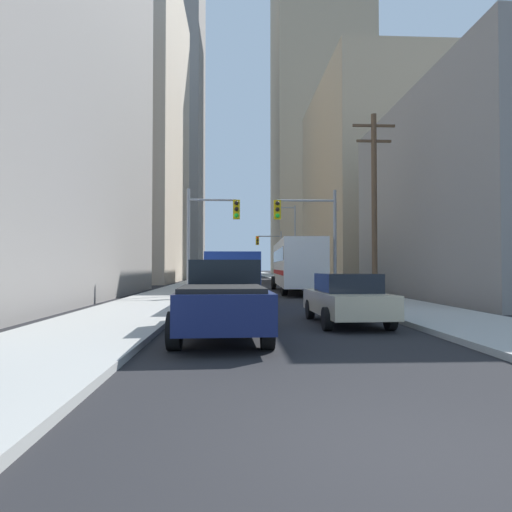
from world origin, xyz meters
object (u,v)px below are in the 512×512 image
object	(u,v)px
sedan_beige	(346,298)
traffic_signal_near_left	(210,225)
city_bus	(296,264)
sedan_green	(234,274)
pickup_truck_navy	(224,298)
traffic_signal_near_right	(309,225)
cargo_van_blue	(233,277)
sedan_white	(230,279)
sedan_red	(232,276)
sedan_black	(233,283)
traffic_signal_far_right	(270,248)

from	to	relation	value
sedan_beige	traffic_signal_near_left	distance (m)	12.46
city_bus	sedan_beige	distance (m)	16.57
sedan_green	traffic_signal_near_left	xyz separation A→B (m)	(-1.23, -31.10, 3.23)
pickup_truck_navy	traffic_signal_near_right	world-z (taller)	traffic_signal_near_right
pickup_truck_navy	sedan_green	bearing A→B (deg)	89.78
pickup_truck_navy	cargo_van_blue	world-z (taller)	cargo_van_blue
pickup_truck_navy	sedan_green	xyz separation A→B (m)	(0.17, 44.21, -0.16)
sedan_beige	traffic_signal_near_right	size ratio (longest dim) A/B	0.71
traffic_signal_near_left	sedan_white	bearing A→B (deg)	83.83
sedan_beige	sedan_red	size ratio (longest dim) A/B	1.01
sedan_white	sedan_beige	bearing A→B (deg)	-79.80
cargo_van_blue	sedan_black	size ratio (longest dim) A/B	1.22
cargo_van_blue	traffic_signal_far_right	distance (m)	35.02
sedan_black	sedan_green	distance (m)	29.59
cargo_van_blue	sedan_black	world-z (taller)	cargo_van_blue
traffic_signal_near_right	sedan_red	bearing A→B (deg)	102.12
sedan_black	traffic_signal_near_left	distance (m)	3.76
pickup_truck_navy	sedan_green	size ratio (longest dim) A/B	1.28
city_bus	traffic_signal_near_right	xyz separation A→B (m)	(-0.06, -5.42, 2.10)
cargo_van_blue	traffic_signal_near_right	size ratio (longest dim) A/B	0.87
cargo_van_blue	traffic_signal_near_right	bearing A→B (deg)	56.08
sedan_black	city_bus	bearing A→B (deg)	42.47
sedan_red	sedan_beige	bearing A→B (deg)	-83.46
traffic_signal_near_right	traffic_signal_near_left	bearing A→B (deg)	-180.00
sedan_beige	sedan_white	bearing A→B (deg)	100.20
sedan_white	traffic_signal_far_right	bearing A→B (deg)	76.53
sedan_red	sedan_white	bearing A→B (deg)	-90.52
traffic_signal_near_right	cargo_van_blue	bearing A→B (deg)	-123.92
sedan_black	cargo_van_blue	bearing A→B (deg)	-89.65
sedan_black	pickup_truck_navy	bearing A→B (deg)	-90.61
pickup_truck_navy	cargo_van_blue	xyz separation A→B (m)	(0.20, 6.93, 0.35)
traffic_signal_near_right	sedan_green	bearing A→B (deg)	97.68
pickup_truck_navy	traffic_signal_far_right	xyz separation A→B (m)	(4.53, 41.57, 3.08)
sedan_white	sedan_red	bearing A→B (deg)	89.48
sedan_green	sedan_red	bearing A→B (deg)	-90.65
sedan_beige	sedan_green	distance (m)	42.33
cargo_van_blue	traffic_signal_near_left	distance (m)	6.87
city_bus	traffic_signal_near_right	size ratio (longest dim) A/B	1.93
traffic_signal_near_left	traffic_signal_far_right	xyz separation A→B (m)	(5.59, 28.46, 0.01)
sedan_black	sedan_red	bearing A→B (deg)	90.34
sedan_red	traffic_signal_near_left	size ratio (longest dim) A/B	0.70
sedan_red	traffic_signal_near_left	bearing A→B (deg)	-93.15
pickup_truck_navy	sedan_black	world-z (taller)	pickup_truck_navy
sedan_red	sedan_green	size ratio (longest dim) A/B	0.99
sedan_black	traffic_signal_near_right	bearing A→B (deg)	-19.72
sedan_white	sedan_red	world-z (taller)	same
sedan_beige	traffic_signal_near_left	xyz separation A→B (m)	(-4.68, 11.09, 3.23)
traffic_signal_far_right	pickup_truck_navy	bearing A→B (deg)	-96.22
sedan_white	sedan_green	world-z (taller)	same
traffic_signal_near_left	pickup_truck_navy	bearing A→B (deg)	-85.38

